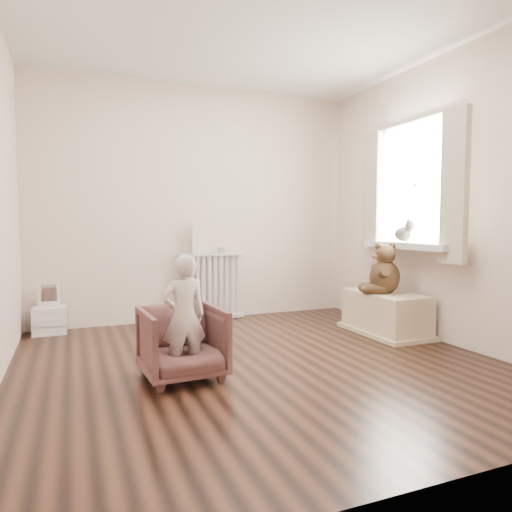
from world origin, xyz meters
name	(u,v)px	position (x,y,z in m)	size (l,w,h in m)	color
floor	(260,363)	(0.00, 0.00, 0.00)	(3.60, 3.60, 0.01)	black
ceiling	(260,17)	(0.00, 0.00, 2.60)	(3.60, 3.60, 0.01)	white
back_wall	(198,204)	(0.00, 1.80, 1.30)	(3.60, 0.02, 2.60)	#EFE6CB
front_wall	(437,167)	(0.00, -1.80, 1.30)	(3.60, 0.02, 2.60)	#EFE6CB
right_wall	(444,199)	(1.80, 0.00, 1.30)	(0.02, 3.60, 2.60)	#EFE6CB
window	(417,185)	(1.76, 0.30, 1.45)	(0.03, 0.90, 1.10)	white
window_sill	(408,246)	(1.67, 0.30, 0.87)	(0.22, 1.10, 0.06)	silver
curtain_left	(455,186)	(1.65, -0.27, 1.39)	(0.06, 0.26, 1.30)	beige
curtain_right	(371,195)	(1.65, 0.87, 1.39)	(0.06, 0.26, 1.30)	beige
radiator	(212,285)	(0.12, 1.68, 0.39)	(0.72, 0.14, 0.75)	silver
paper_doll	(201,238)	(0.00, 1.68, 0.92)	(0.20, 0.02, 0.33)	beige
tin_a	(223,250)	(0.25, 1.68, 0.79)	(0.11, 0.11, 0.07)	#A59E8C
toy_vanity	(49,306)	(-1.55, 1.65, 0.28)	(0.31, 0.22, 0.49)	silver
armchair	(182,343)	(-0.63, -0.11, 0.25)	(0.54, 0.55, 0.50)	brown
child	(184,317)	(-0.63, -0.16, 0.44)	(0.31, 0.20, 0.85)	beige
toy_bench	(386,313)	(1.52, 0.43, 0.20)	(0.46, 0.86, 0.41)	beige
teddy_bear	(385,266)	(1.49, 0.41, 0.67)	(0.40, 0.31, 0.48)	#322112
plush_cat	(404,232)	(1.66, 0.35, 1.00)	(0.16, 0.26, 0.22)	slate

